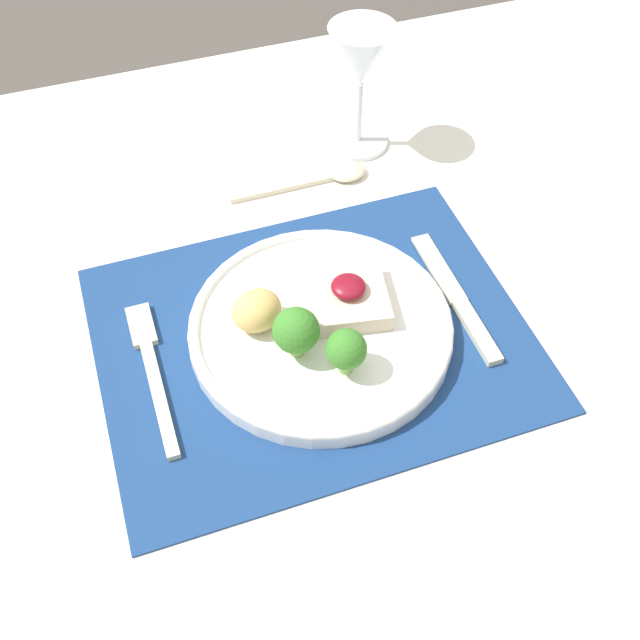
% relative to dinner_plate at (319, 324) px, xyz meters
% --- Properties ---
extents(ground_plane, '(8.00, 8.00, 0.00)m').
position_rel_dinner_plate_xyz_m(ground_plane, '(-0.01, -0.00, -0.78)').
color(ground_plane, '#4C4742').
extents(dining_table, '(1.46, 1.06, 0.76)m').
position_rel_dinner_plate_xyz_m(dining_table, '(-0.01, -0.00, -0.10)').
color(dining_table, white).
rests_on(dining_table, ground_plane).
extents(placemat, '(0.42, 0.33, 0.00)m').
position_rel_dinner_plate_xyz_m(placemat, '(-0.01, -0.00, -0.02)').
color(placemat, navy).
rests_on(placemat, dining_table).
extents(dinner_plate, '(0.26, 0.26, 0.07)m').
position_rel_dinner_plate_xyz_m(dinner_plate, '(0.00, 0.00, 0.00)').
color(dinner_plate, white).
rests_on(dinner_plate, placemat).
extents(fork, '(0.02, 0.18, 0.01)m').
position_rel_dinner_plate_xyz_m(fork, '(-0.17, 0.01, -0.01)').
color(fork, beige).
rests_on(fork, placemat).
extents(knife, '(0.02, 0.18, 0.01)m').
position_rel_dinner_plate_xyz_m(knife, '(0.15, -0.01, -0.01)').
color(knife, beige).
rests_on(knife, placemat).
extents(spoon, '(0.17, 0.04, 0.01)m').
position_rel_dinner_plate_xyz_m(spoon, '(0.09, 0.22, -0.01)').
color(spoon, beige).
rests_on(spoon, dining_table).
extents(wine_glass_near, '(0.08, 0.08, 0.16)m').
position_rel_dinner_plate_xyz_m(wine_glass_near, '(0.15, 0.28, 0.09)').
color(wine_glass_near, white).
rests_on(wine_glass_near, dining_table).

